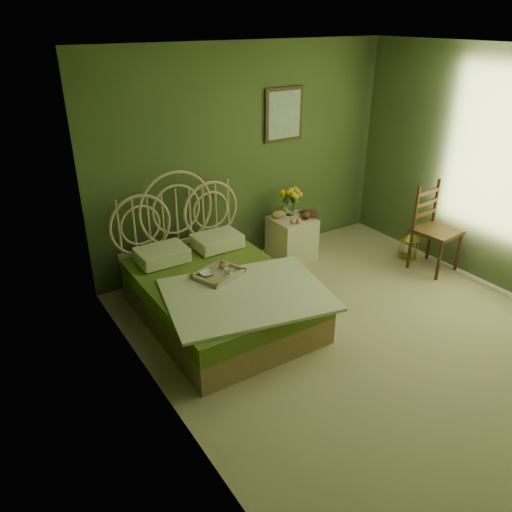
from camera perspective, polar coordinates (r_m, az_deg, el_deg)
floor at (r=5.06m, az=12.68°, el=-9.13°), size 4.50×4.50×0.00m
ceiling at (r=4.18m, az=16.37°, el=21.48°), size 4.50×4.50×0.00m
wall_back at (r=6.13m, az=-1.10°, el=11.27°), size 4.00×0.00×4.00m
wall_left at (r=3.39m, az=-9.97°, el=-1.85°), size 0.00×4.50×4.50m
wall_art at (r=6.29m, az=3.20°, el=15.82°), size 0.54×0.04×0.64m
bed at (r=5.13m, az=-4.37°, el=-4.12°), size 1.70×2.15×1.33m
nightstand at (r=6.36m, az=4.08°, el=2.73°), size 0.49×0.50×0.97m
chair at (r=6.38m, az=19.52°, el=3.66°), size 0.52×0.52×1.07m
birdcage at (r=6.71m, az=17.12°, el=1.16°), size 0.23×0.23×0.35m
book_lower at (r=6.39m, az=5.37°, el=4.75°), size 0.17×0.22×0.02m
book_upper at (r=6.38m, az=5.38°, el=4.93°), size 0.29×0.30×0.02m
cereal_bowl at (r=4.98m, az=-5.60°, el=-2.00°), size 0.16×0.16×0.04m
coffee_cup at (r=4.96m, az=-3.18°, el=-1.79°), size 0.09×0.09×0.07m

